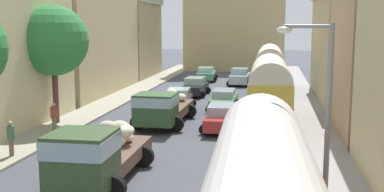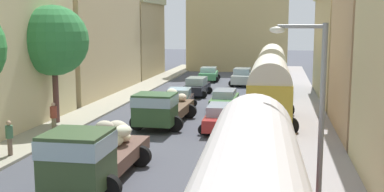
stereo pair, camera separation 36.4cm
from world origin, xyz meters
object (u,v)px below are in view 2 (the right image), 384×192
(parked_bus_2, at_px, (272,67))
(car_0, at_px, (179,99))
(car_4, at_px, (221,117))
(pedestrian_1, at_px, (9,137))
(cargo_truck_1, at_px, (162,107))
(car_1, at_px, (197,87))
(car_5, at_px, (225,100))
(car_2, at_px, (209,74))
(cargo_truck_0, at_px, (93,153))
(pedestrian_2, at_px, (54,117))
(streetlamp_near, at_px, (314,110))
(car_6, at_px, (242,77))
(parked_bus_1, at_px, (270,88))

(parked_bus_2, xyz_separation_m, car_0, (-6.26, -9.88, -1.53))
(car_4, bearing_deg, pedestrian_1, -139.70)
(cargo_truck_1, relative_size, car_1, 1.60)
(car_5, bearing_deg, pedestrian_1, -121.30)
(parked_bus_2, relative_size, car_0, 2.52)
(parked_bus_2, distance_m, car_2, 10.08)
(cargo_truck_0, height_order, pedestrian_2, cargo_truck_0)
(car_1, xyz_separation_m, streetlamp_near, (7.78, -25.60, 2.88))
(parked_bus_2, relative_size, car_1, 2.32)
(car_0, bearing_deg, car_5, 5.42)
(car_5, relative_size, streetlamp_near, 0.72)
(car_6, bearing_deg, car_1, -113.09)
(cargo_truck_1, bearing_deg, cargo_truck_0, -89.98)
(car_6, bearing_deg, car_4, -89.04)
(parked_bus_2, xyz_separation_m, car_4, (-2.58, -15.75, -1.55))
(cargo_truck_0, distance_m, car_5, 16.83)
(cargo_truck_1, distance_m, car_2, 22.81)
(cargo_truck_0, bearing_deg, car_2, 90.88)
(pedestrian_1, bearing_deg, pedestrian_2, 91.16)
(car_1, distance_m, pedestrian_2, 16.44)
(car_1, bearing_deg, streetlamp_near, -73.10)
(car_2, xyz_separation_m, pedestrian_1, (-4.66, -30.58, 0.26))
(parked_bus_2, bearing_deg, parked_bus_1, -89.61)
(car_6, xyz_separation_m, pedestrian_2, (-8.52, -23.21, 0.20))
(parked_bus_1, distance_m, cargo_truck_0, 13.89)
(parked_bus_1, height_order, pedestrian_1, parked_bus_1)
(cargo_truck_0, bearing_deg, car_1, 90.03)
(cargo_truck_0, relative_size, pedestrian_2, 3.69)
(car_1, bearing_deg, car_6, 66.91)
(car_0, height_order, streetlamp_near, streetlamp_near)
(cargo_truck_0, xyz_separation_m, car_1, (-0.01, 23.03, -0.51))
(car_4, bearing_deg, car_1, 105.86)
(cargo_truck_1, xyz_separation_m, car_5, (3.10, 5.84, -0.40))
(parked_bus_1, xyz_separation_m, streetlamp_near, (1.50, -14.93, 1.41))
(car_2, bearing_deg, cargo_truck_0, -89.12)
(car_5, bearing_deg, car_2, 102.03)
(parked_bus_1, relative_size, parked_bus_2, 0.83)
(parked_bus_2, height_order, car_5, parked_bus_2)
(car_1, bearing_deg, car_5, -64.43)
(pedestrian_2, bearing_deg, parked_bus_2, 58.47)
(pedestrian_2, bearing_deg, parked_bus_1, 23.02)
(car_1, bearing_deg, cargo_truck_1, -89.97)
(parked_bus_1, height_order, cargo_truck_1, parked_bus_1)
(pedestrian_1, bearing_deg, car_4, 40.30)
(parked_bus_1, xyz_separation_m, parked_bus_2, (-0.09, 13.75, 0.05))
(car_4, distance_m, streetlamp_near, 13.89)
(cargo_truck_0, bearing_deg, car_0, 90.32)
(cargo_truck_1, height_order, car_0, cargo_truck_1)
(pedestrian_1, height_order, pedestrian_2, pedestrian_2)
(cargo_truck_1, relative_size, car_2, 1.66)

